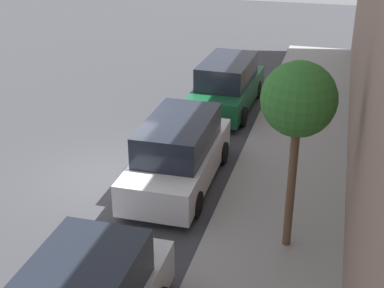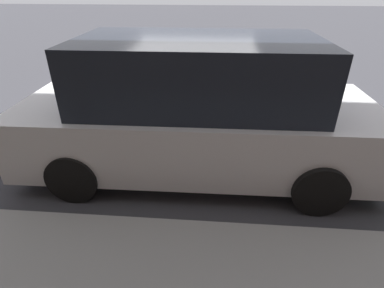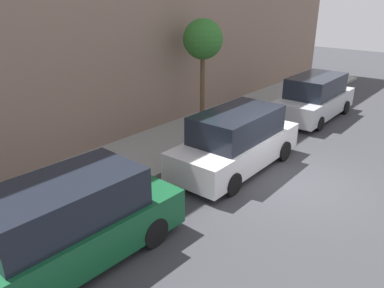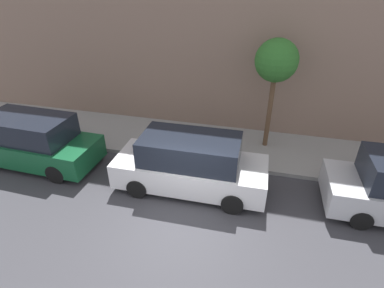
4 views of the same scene
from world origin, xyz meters
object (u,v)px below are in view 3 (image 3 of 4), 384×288
at_px(parked_minivan_second, 237,141).
at_px(parked_minivan_third, 67,225).
at_px(parking_meter_near, 290,87).
at_px(street_tree, 203,40).
at_px(parked_minivan_nearest, 315,98).

xyz_separation_m(parked_minivan_second, parked_minivan_third, (0.04, 6.03, -0.00)).
distance_m(parked_minivan_second, parked_minivan_third, 6.03).
relative_size(parking_meter_near, street_tree, 0.34).
relative_size(parked_minivan_nearest, parked_minivan_second, 1.00).
xyz_separation_m(parked_minivan_second, street_tree, (3.23, -2.33, 2.62)).
relative_size(parked_minivan_third, street_tree, 1.17).
distance_m(parked_minivan_second, street_tree, 4.77).
bearing_deg(parked_minivan_nearest, parked_minivan_third, 91.00).
bearing_deg(street_tree, parked_minivan_nearest, -124.66).
distance_m(parked_minivan_nearest, parking_meter_near, 1.69).
distance_m(parking_meter_near, street_tree, 5.75).
distance_m(parked_minivan_second, parking_meter_near, 7.52).
bearing_deg(parked_minivan_second, parked_minivan_nearest, -87.76).
relative_size(parked_minivan_second, parking_meter_near, 3.43).
bearing_deg(parking_meter_near, street_tree, 73.99).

